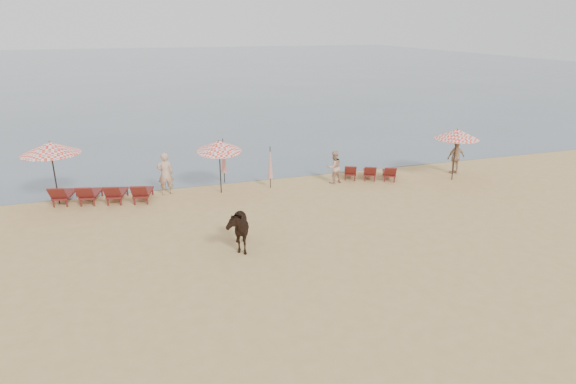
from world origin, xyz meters
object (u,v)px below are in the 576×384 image
Objects in this scene: umbrella_open_right at (457,134)px; beachgoer_right_b at (456,157)px; cow at (236,227)px; umbrella_open_left_a at (50,148)px; beachgoer_left at (165,174)px; umbrella_open_left_b at (219,146)px; beachgoer_right_a at (334,167)px; umbrella_closed_left at (223,156)px; lounger_cluster_right at (370,172)px; lounger_cluster_left at (103,193)px; umbrella_closed_right at (270,163)px.

beachgoer_right_b is (0.76, 0.88, -1.44)m from umbrella_open_right.
umbrella_open_right reaches higher than cow.
umbrella_open_left_a reaches higher than beachgoer_left.
beachgoer_right_a is (5.42, -0.23, -1.40)m from umbrella_open_left_b.
umbrella_open_right is (11.16, -1.56, 0.10)m from umbrella_open_left_b.
umbrella_open_right reaches higher than umbrella_closed_left.
beachgoer_left reaches higher than cow.
umbrella_closed_left is at bearing -13.99° from umbrella_open_left_a.
beachgoer_right_b reaches higher than lounger_cluster_right.
beachgoer_left is at bearing -160.30° from lounger_cluster_right.
umbrella_closed_left is at bearing 166.89° from umbrella_open_right.
beachgoer_right_b is at bearing 19.42° from lounger_cluster_right.
umbrella_open_right is at bearing 6.00° from lounger_cluster_right.
cow is at bearing -40.26° from lounger_cluster_left.
beachgoer_right_a is at bearing 10.21° from lounger_cluster_left.
lounger_cluster_left is 7.56m from cow.
umbrella_open_left_a is at bearing 139.66° from cow.
beachgoer_right_b is at bearing -16.98° from umbrella_open_left_b.
umbrella_closed_left is at bearing -168.62° from lounger_cluster_right.
cow reaches higher than lounger_cluster_right.
umbrella_closed_left is at bearing 88.36° from cow.
lounger_cluster_right is 1.95m from beachgoer_right_a.
beachgoer_right_b is at bearing 171.11° from beachgoer_left.
cow is (-7.83, -5.52, 0.40)m from lounger_cluster_right.
umbrella_closed_right reaches higher than cow.
umbrella_open_right is (3.84, -1.29, 1.91)m from lounger_cluster_right.
beachgoer_left reaches higher than lounger_cluster_right.
lounger_cluster_left is at bearing -168.66° from umbrella_closed_left.
umbrella_closed_right is 1.03× the size of beachgoer_left.
umbrella_open_left_b is at bearing 90.68° from cow.
umbrella_open_right is at bearing 154.71° from beachgoer_right_a.
umbrella_open_left_b is 1.60× the size of beachgoer_right_a.
lounger_cluster_right is at bearing 163.47° from umbrella_open_right.
lounger_cluster_right is 1.43× the size of umbrella_closed_right.
umbrella_open_left_b reaches higher than umbrella_closed_right.
beachgoer_right_a is at bearing -4.09° from umbrella_closed_right.
cow is at bearing -158.02° from umbrella_open_right.
umbrella_open_right is at bearing 6.50° from lounger_cluster_left.
umbrella_closed_right reaches higher than beachgoer_left.
umbrella_closed_left reaches higher than umbrella_closed_right.
beachgoer_left reaches higher than beachgoer_right_b.
umbrella_open_left_a is 18.17m from umbrella_open_right.
lounger_cluster_right is 1.12× the size of umbrella_open_left_b.
umbrella_closed_right is at bearing -158.31° from lounger_cluster_right.
umbrella_open_left_a is at bearing 159.65° from umbrella_open_left_b.
umbrella_closed_right is at bearing 169.10° from beachgoer_left.
umbrella_open_left_a is at bearing -6.90° from beachgoer_left.
lounger_cluster_left is at bearing -157.85° from lounger_cluster_right.
umbrella_open_left_a is 1.48× the size of cow.
cow is (-0.92, -7.14, -0.57)m from umbrella_closed_left.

